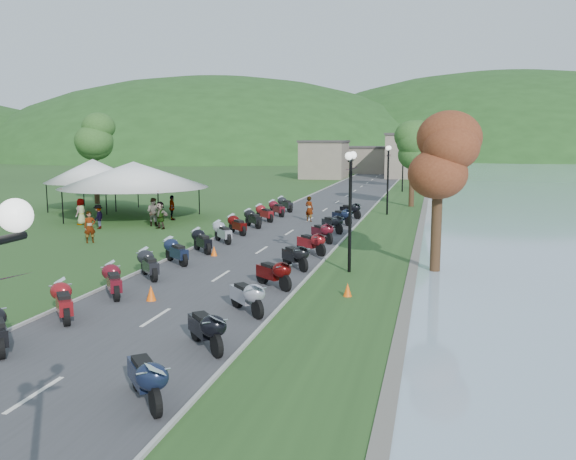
# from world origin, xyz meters

# --- Properties ---
(road) EXTENTS (7.00, 120.00, 0.02)m
(road) POSITION_xyz_m (0.00, 40.00, 0.01)
(road) COLOR #3E3E41
(road) RESTS_ON ground
(hills_backdrop) EXTENTS (360.00, 120.00, 76.00)m
(hills_backdrop) POSITION_xyz_m (0.00, 200.00, 0.00)
(hills_backdrop) COLOR #285621
(hills_backdrop) RESTS_ON ground
(far_building) EXTENTS (18.00, 16.00, 5.00)m
(far_building) POSITION_xyz_m (-2.00, 85.00, 2.50)
(far_building) COLOR gray
(far_building) RESTS_ON ground
(moto_row_left) EXTENTS (2.60, 45.95, 1.10)m
(moto_row_left) POSITION_xyz_m (-2.72, 16.42, 0.55)
(moto_row_left) COLOR #331411
(moto_row_left) RESTS_ON ground
(moto_row_right) EXTENTS (2.60, 33.72, 1.10)m
(moto_row_right) POSITION_xyz_m (2.57, 19.90, 0.55)
(moto_row_right) COLOR #331411
(moto_row_right) RESTS_ON ground
(vendor_tent_main) EXTENTS (6.86, 6.86, 4.00)m
(vendor_tent_main) POSITION_xyz_m (-12.02, 31.63, 2.00)
(vendor_tent_main) COLOR silver
(vendor_tent_main) RESTS_ON ground
(vendor_tent_side) EXTENTS (4.97, 4.97, 4.00)m
(vendor_tent_side) POSITION_xyz_m (-17.66, 35.71, 2.00)
(vendor_tent_side) COLOR silver
(vendor_tent_side) RESTS_ON ground
(tree_lakeside) EXTENTS (2.79, 2.79, 7.75)m
(tree_lakeside) POSITION_xyz_m (8.51, 19.16, 3.87)
(tree_lakeside) COLOR #376828
(tree_lakeside) RESTS_ON ground
(pedestrian_a) EXTENTS (0.77, 0.76, 1.72)m
(pedestrian_a) POSITION_xyz_m (-9.65, 22.00, 0.00)
(pedestrian_a) COLOR slate
(pedestrian_a) RESTS_ON ground
(pedestrian_b) EXTENTS (0.93, 0.58, 1.82)m
(pedestrian_b) POSITION_xyz_m (-9.18, 28.66, 0.00)
(pedestrian_b) COLOR slate
(pedestrian_b) RESTS_ON ground
(pedestrian_c) EXTENTS (0.52, 1.03, 1.53)m
(pedestrian_c) POSITION_xyz_m (-11.93, 26.68, 0.00)
(pedestrian_c) COLOR slate
(pedestrian_c) RESTS_ON ground
(traffic_cone_near) EXTENTS (0.36, 0.36, 0.56)m
(traffic_cone_near) POSITION_xyz_m (-1.05, 11.81, 0.28)
(traffic_cone_near) COLOR #F2590C
(traffic_cone_near) RESTS_ON ground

